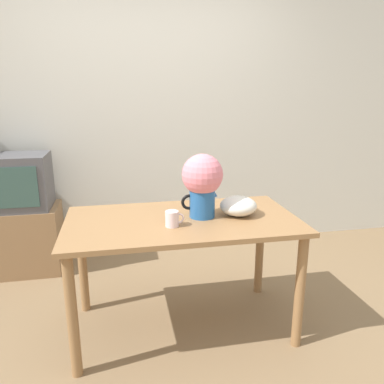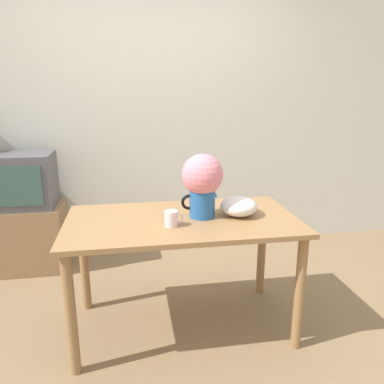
{
  "view_description": "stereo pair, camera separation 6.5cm",
  "coord_description": "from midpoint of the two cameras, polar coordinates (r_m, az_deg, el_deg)",
  "views": [
    {
      "loc": [
        -0.25,
        -1.94,
        1.53
      ],
      "look_at": [
        0.18,
        0.22,
        0.92
      ],
      "focal_mm": 35.0,
      "sensor_mm": 36.0,
      "label": 1
    },
    {
      "loc": [
        -0.19,
        -1.95,
        1.53
      ],
      "look_at": [
        0.18,
        0.22,
        0.92
      ],
      "focal_mm": 35.0,
      "sensor_mm": 36.0,
      "label": 2
    }
  ],
  "objects": [
    {
      "name": "tv_set",
      "position": [
        3.41,
        -25.52,
        1.42
      ],
      "size": [
        0.5,
        0.41,
        0.45
      ],
      "color": "#4C4C51",
      "rests_on": "tv_stand"
    },
    {
      "name": "coffee_mug",
      "position": [
        2.18,
        -3.85,
        -4.09
      ],
      "size": [
        0.11,
        0.08,
        0.09
      ],
      "color": "silver",
      "rests_on": "table"
    },
    {
      "name": "tv_stand",
      "position": [
        3.56,
        -24.56,
        -6.56
      ],
      "size": [
        0.6,
        0.42,
        0.57
      ],
      "color": "#8E6B47",
      "rests_on": "ground_plane"
    },
    {
      "name": "ground_plane",
      "position": [
        2.49,
        -4.15,
        -22.61
      ],
      "size": [
        12.0,
        12.0,
        0.0
      ],
      "primitive_type": "plane",
      "color": "#7F6647"
    },
    {
      "name": "white_bowl",
      "position": [
        2.38,
        6.3,
        -2.11
      ],
      "size": [
        0.23,
        0.23,
        0.12
      ],
      "color": "silver",
      "rests_on": "table"
    },
    {
      "name": "table",
      "position": [
        2.35,
        -2.27,
        -6.54
      ],
      "size": [
        1.42,
        0.77,
        0.76
      ],
      "color": "olive",
      "rests_on": "ground_plane"
    },
    {
      "name": "flower_vase",
      "position": [
        2.29,
        0.77,
        1.65
      ],
      "size": [
        0.26,
        0.25,
        0.4
      ],
      "color": "#235B9E",
      "rests_on": "table"
    },
    {
      "name": "wall_back",
      "position": [
        3.57,
        -7.87,
        11.58
      ],
      "size": [
        8.0,
        0.05,
        2.6
      ],
      "color": "silver",
      "rests_on": "ground_plane"
    }
  ]
}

